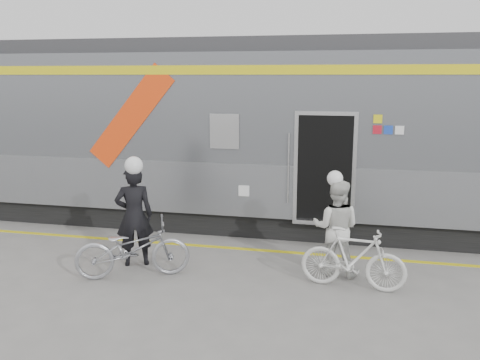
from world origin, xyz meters
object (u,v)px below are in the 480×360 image
(man, at_px, (134,216))
(bicycle_right, at_px, (353,259))
(woman, at_px, (336,228))
(bicycle_left, at_px, (133,249))

(man, height_order, bicycle_right, man)
(woman, height_order, bicycle_right, woman)
(woman, xyz_separation_m, bicycle_right, (0.30, -0.55, -0.33))
(man, relative_size, bicycle_left, 0.95)
(man, relative_size, woman, 1.10)
(man, xyz_separation_m, woman, (3.51, 0.31, -0.08))
(man, xyz_separation_m, bicycle_right, (3.81, -0.24, -0.40))
(bicycle_right, bearing_deg, bicycle_left, 101.02)
(bicycle_left, distance_m, bicycle_right, 3.63)
(bicycle_left, relative_size, woman, 1.15)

